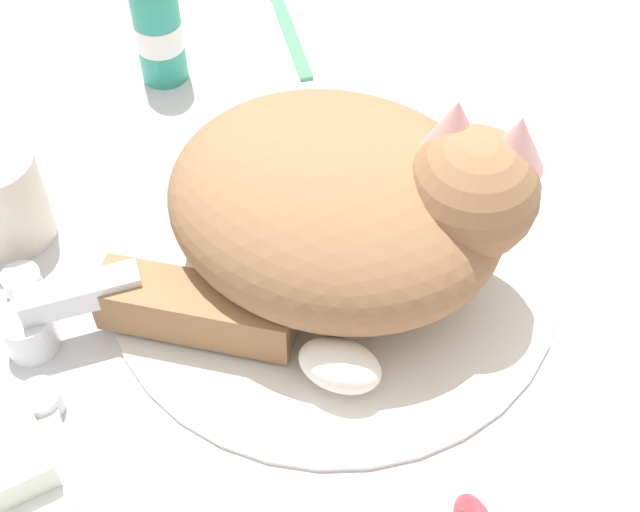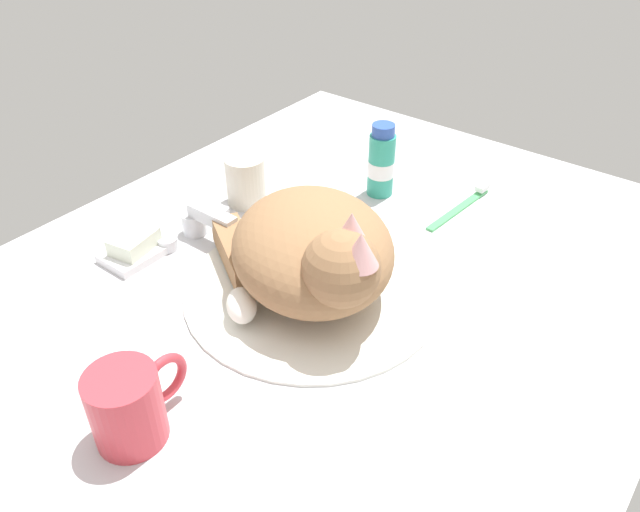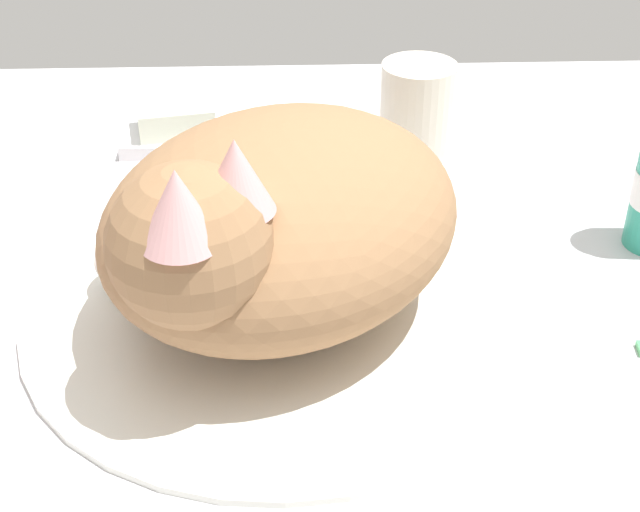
# 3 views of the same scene
# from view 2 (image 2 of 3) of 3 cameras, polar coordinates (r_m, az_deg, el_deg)

# --- Properties ---
(ground_plane) EXTENTS (1.10, 0.83, 0.03)m
(ground_plane) POSITION_cam_2_polar(r_m,az_deg,el_deg) (0.82, -0.65, -4.00)
(ground_plane) COLOR silver
(sink_basin) EXTENTS (0.33, 0.33, 0.01)m
(sink_basin) POSITION_cam_2_polar(r_m,az_deg,el_deg) (0.80, -0.66, -2.94)
(sink_basin) COLOR silver
(sink_basin) RESTS_ON ground_plane
(faucet) EXTENTS (0.13, 0.10, 0.05)m
(faucet) POSITION_cam_2_polar(r_m,az_deg,el_deg) (0.91, -10.90, 3.03)
(faucet) COLOR silver
(faucet) RESTS_ON ground_plane
(cat) EXTENTS (0.30, 0.33, 0.15)m
(cat) POSITION_cam_2_polar(r_m,az_deg,el_deg) (0.76, -0.63, 0.44)
(cat) COLOR #936B47
(cat) RESTS_ON sink_basin
(coffee_mug) EXTENTS (0.11, 0.07, 0.08)m
(coffee_mug) POSITION_cam_2_polar(r_m,az_deg,el_deg) (0.64, -16.86, -13.06)
(coffee_mug) COLOR #C63842
(coffee_mug) RESTS_ON ground_plane
(rinse_cup) EXTENTS (0.06, 0.06, 0.08)m
(rinse_cup) POSITION_cam_2_polar(r_m,az_deg,el_deg) (0.98, -6.80, 6.86)
(rinse_cup) COLOR silver
(rinse_cup) RESTS_ON ground_plane
(soap_dish) EXTENTS (0.09, 0.06, 0.01)m
(soap_dish) POSITION_cam_2_polar(r_m,az_deg,el_deg) (0.90, -16.42, 0.33)
(soap_dish) COLOR white
(soap_dish) RESTS_ON ground_plane
(soap_bar) EXTENTS (0.07, 0.05, 0.02)m
(soap_bar) POSITION_cam_2_polar(r_m,az_deg,el_deg) (0.89, -16.61, 1.26)
(soap_bar) COLOR silver
(soap_bar) RESTS_ON soap_dish
(toothpaste_bottle) EXTENTS (0.04, 0.04, 0.12)m
(toothpaste_bottle) POSITION_cam_2_polar(r_m,az_deg,el_deg) (0.99, 5.62, 8.49)
(toothpaste_bottle) COLOR teal
(toothpaste_bottle) RESTS_ON ground_plane
(toothbrush) EXTENTS (0.16, 0.03, 0.02)m
(toothbrush) POSITION_cam_2_polar(r_m,az_deg,el_deg) (0.99, 12.83, 4.55)
(toothbrush) COLOR #4CB266
(toothbrush) RESTS_ON ground_plane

